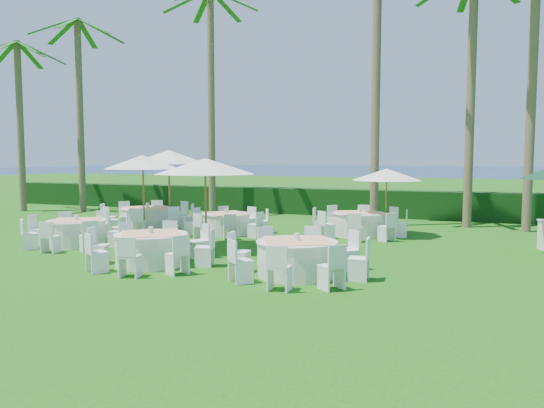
% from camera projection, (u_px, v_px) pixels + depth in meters
% --- Properties ---
extents(ground, '(120.00, 120.00, 0.00)m').
position_uv_depth(ground, '(168.00, 259.00, 13.79)').
color(ground, '#1E530E').
rests_on(ground, ground).
extents(hedge, '(34.00, 1.00, 1.20)m').
position_uv_depth(hedge, '(307.00, 201.00, 24.87)').
color(hedge, black).
rests_on(hedge, ground).
extents(ocean, '(260.00, 260.00, 0.00)m').
position_uv_depth(ocean, '(440.00, 171.00, 108.44)').
color(ocean, '#061D45').
rests_on(ocean, ground).
extents(banquet_table_a, '(3.06, 3.06, 0.93)m').
position_uv_depth(banquet_table_a, '(77.00, 232.00, 15.98)').
color(banquet_table_a, silver).
rests_on(banquet_table_a, ground).
extents(banquet_table_b, '(3.12, 3.12, 0.95)m').
position_uv_depth(banquet_table_b, '(151.00, 248.00, 13.04)').
color(banquet_table_b, silver).
rests_on(banquet_table_b, ground).
extents(banquet_table_c, '(3.20, 3.20, 0.96)m').
position_uv_depth(banquet_table_c, '(297.00, 257.00, 11.82)').
color(banquet_table_c, silver).
rests_on(banquet_table_c, ground).
extents(banquet_table_d, '(3.24, 3.24, 1.00)m').
position_uv_depth(banquet_table_d, '(148.00, 218.00, 19.26)').
color(banquet_table_d, silver).
rests_on(banquet_table_d, ground).
extents(banquet_table_e, '(2.90, 2.90, 0.89)m').
position_uv_depth(banquet_table_e, '(226.00, 223.00, 18.29)').
color(banquet_table_e, silver).
rests_on(banquet_table_e, ground).
extents(banquet_table_f, '(3.17, 3.17, 0.96)m').
position_uv_depth(banquet_table_f, '(359.00, 223.00, 17.91)').
color(banquet_table_f, silver).
rests_on(banquet_table_f, ground).
extents(umbrella_a, '(2.62, 2.62, 2.73)m').
position_uv_depth(umbrella_a, '(143.00, 162.00, 17.98)').
color(umbrella_a, brown).
rests_on(umbrella_a, ground).
extents(umbrella_b, '(2.98, 2.98, 2.62)m').
position_uv_depth(umbrella_b, '(205.00, 166.00, 15.14)').
color(umbrella_b, brown).
rests_on(umbrella_b, ground).
extents(umbrella_c, '(2.82, 2.82, 2.93)m').
position_uv_depth(umbrella_c, '(169.00, 157.00, 19.52)').
color(umbrella_c, brown).
rests_on(umbrella_c, ground).
extents(umbrella_d, '(2.33, 2.33, 2.27)m').
position_uv_depth(umbrella_d, '(387.00, 175.00, 17.74)').
color(umbrella_d, brown).
rests_on(umbrella_d, ground).
extents(palm_a, '(4.36, 4.26, 9.31)m').
position_uv_depth(palm_a, '(80.00, 106.00, 25.68)').
color(palm_a, brown).
rests_on(palm_a, ground).
extents(palm_b, '(4.28, 4.35, 10.30)m').
position_uv_depth(palm_b, '(211.00, 93.00, 24.61)').
color(palm_b, brown).
rests_on(palm_b, ground).
extents(palm_c, '(4.40, 3.96, 12.28)m').
position_uv_depth(palm_c, '(377.00, 51.00, 19.86)').
color(palm_c, brown).
rests_on(palm_c, ground).
extents(palm_d, '(4.31, 4.33, 9.54)m').
position_uv_depth(palm_d, '(471.00, 88.00, 19.70)').
color(palm_d, brown).
rests_on(palm_d, ground).
extents(palm_e, '(4.21, 4.38, 10.13)m').
position_uv_depth(palm_e, '(532.00, 74.00, 18.47)').
color(palm_e, brown).
rests_on(palm_e, ground).
extents(palm_f, '(4.34, 4.30, 8.28)m').
position_uv_depth(palm_f, '(20.00, 118.00, 25.88)').
color(palm_f, brown).
rests_on(palm_f, ground).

